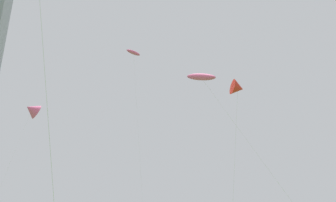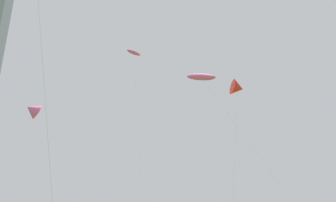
{
  "view_description": "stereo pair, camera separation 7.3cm",
  "coord_description": "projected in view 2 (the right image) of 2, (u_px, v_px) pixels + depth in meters",
  "views": [
    {
      "loc": [
        -13.98,
        -13.83,
        2.07
      ],
      "look_at": [
        1.31,
        13.99,
        12.53
      ],
      "focal_mm": 32.84,
      "sensor_mm": 36.0,
      "label": 1
    },
    {
      "loc": [
        -13.92,
        -13.87,
        2.07
      ],
      "look_at": [
        1.31,
        13.99,
        12.53
      ],
      "focal_mm": 32.84,
      "sensor_mm": 36.0,
      "label": 2
    }
  ],
  "objects": [
    {
      "name": "kite_flying_6",
      "position": [
        134.0,
        53.0,
        57.96
      ],
      "size": [
        2.82,
        9.71,
        29.56
      ],
      "color": "silver",
      "rests_on": "ground"
    },
    {
      "name": "kite_flying_0",
      "position": [
        201.0,
        77.0,
        30.84
      ],
      "size": [
        8.61,
        6.55,
        15.14
      ],
      "color": "silver",
      "rests_on": "ground"
    },
    {
      "name": "kite_flying_2",
      "position": [
        238.0,
        88.0,
        31.09
      ],
      "size": [
        1.91,
        3.96,
        13.97
      ],
      "color": "silver",
      "rests_on": "ground"
    },
    {
      "name": "kite_flying_4",
      "position": [
        32.0,
        110.0,
        46.56
      ],
      "size": [
        4.86,
        9.4,
        16.77
      ],
      "color": "silver",
      "rests_on": "ground"
    }
  ]
}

